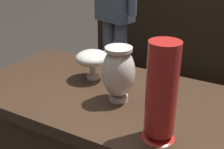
# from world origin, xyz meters

# --- Properties ---
(back_display_shelf) EXTENTS (2.60, 0.40, 0.99)m
(back_display_shelf) POSITION_xyz_m (0.00, 2.20, 0.49)
(back_display_shelf) COLOR black
(back_display_shelf) RESTS_ON ground_plane
(vase_centerpiece) EXTENTS (0.13, 0.13, 0.23)m
(vase_centerpiece) POSITION_xyz_m (0.08, -0.03, 0.92)
(vase_centerpiece) COLOR silver
(vase_centerpiece) RESTS_ON display_plinth
(vase_tall_behind) EXTENTS (0.16, 0.16, 0.14)m
(vase_tall_behind) POSITION_xyz_m (-0.13, 0.09, 0.90)
(vase_tall_behind) COLOR silver
(vase_tall_behind) RESTS_ON display_plinth
(vase_left_accent) EXTENTS (0.11, 0.11, 0.34)m
(vase_left_accent) POSITION_xyz_m (0.31, -0.19, 0.97)
(vase_left_accent) COLOR red
(vase_left_accent) RESTS_ON display_plinth
(visitor_near_left) EXTENTS (0.46, 0.26, 1.56)m
(visitor_near_left) POSITION_xyz_m (-0.64, 1.24, 0.91)
(visitor_near_left) COLOR slate
(visitor_near_left) RESTS_ON ground_plane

